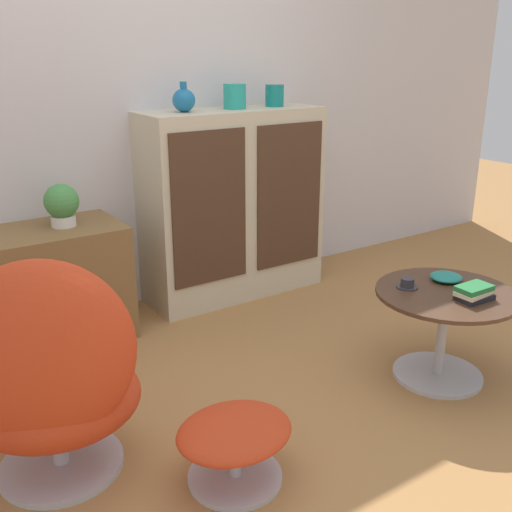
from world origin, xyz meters
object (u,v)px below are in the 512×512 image
at_px(book_stack, 474,293).
at_px(bowl, 446,277).
at_px(vase_inner_left, 235,96).
at_px(sideboard, 234,205).
at_px(egg_chair, 48,378).
at_px(vase_leftmost, 184,100).
at_px(ottoman, 235,439).
at_px(teacup, 407,284).
at_px(tv_console, 58,284).
at_px(coffee_table, 443,321).
at_px(potted_plant, 62,204).
at_px(vase_inner_right, 275,96).

xyz_separation_m(book_stack, bowl, (0.08, 0.22, -0.01)).
bearing_deg(vase_inner_left, sideboard, -168.34).
bearing_deg(egg_chair, vase_inner_left, 37.63).
height_order(vase_leftmost, vase_inner_left, vase_leftmost).
relative_size(ottoman, bowl, 2.86).
height_order(book_stack, bowl, book_stack).
bearing_deg(vase_leftmost, sideboard, -0.73).
relative_size(vase_leftmost, teacup, 1.65).
xyz_separation_m(sideboard, book_stack, (0.26, -1.54, -0.10)).
xyz_separation_m(tv_console, coffee_table, (1.32, -1.38, -0.02)).
xyz_separation_m(egg_chair, vase_leftmost, (1.14, 1.13, 0.79)).
distance_m(vase_inner_left, bowl, 1.55).
relative_size(egg_chair, vase_inner_left, 6.08).
bearing_deg(egg_chair, sideboard, 37.89).
xyz_separation_m(egg_chair, coffee_table, (1.67, -0.29, -0.12)).
xyz_separation_m(sideboard, egg_chair, (-1.44, -1.12, -0.16)).
xyz_separation_m(sideboard, vase_leftmost, (-0.31, 0.00, 0.63)).
height_order(potted_plant, book_stack, potted_plant).
bearing_deg(coffee_table, bowl, 40.56).
bearing_deg(egg_chair, bowl, -6.38).
xyz_separation_m(ottoman, potted_plant, (-0.10, 1.45, 0.55)).
bearing_deg(potted_plant, sideboard, 1.85).
bearing_deg(book_stack, sideboard, 99.44).
height_order(tv_console, vase_inner_right, vase_inner_right).
distance_m(coffee_table, teacup, 0.24).
bearing_deg(ottoman, tv_console, 96.37).
bearing_deg(sideboard, bowl, -75.58).
distance_m(egg_chair, book_stack, 1.75).
height_order(vase_leftmost, bowl, vase_leftmost).
bearing_deg(potted_plant, bowl, -43.27).
height_order(sideboard, vase_leftmost, vase_leftmost).
xyz_separation_m(ottoman, teacup, (1.05, 0.20, 0.28)).
xyz_separation_m(sideboard, ottoman, (-0.93, -1.48, -0.39)).
relative_size(egg_chair, coffee_table, 1.37).
distance_m(vase_inner_right, teacup, 1.49).
distance_m(sideboard, vase_inner_right, 0.69).
bearing_deg(vase_inner_right, potted_plant, -178.40).
xyz_separation_m(egg_chair, vase_inner_left, (1.46, 1.13, 0.79)).
distance_m(vase_leftmost, bowl, 1.65).
height_order(ottoman, coffee_table, coffee_table).
bearing_deg(potted_plant, tv_console, -179.48).
xyz_separation_m(vase_inner_left, bowl, (0.32, -1.32, -0.75)).
distance_m(vase_inner_right, potted_plant, 1.41).
bearing_deg(egg_chair, ottoman, -34.97).
relative_size(coffee_table, vase_leftmost, 3.89).
height_order(potted_plant, teacup, potted_plant).
bearing_deg(sideboard, potted_plant, -178.15).
xyz_separation_m(ottoman, vase_inner_right, (1.23, 1.48, 1.02)).
relative_size(potted_plant, book_stack, 1.28).
distance_m(sideboard, tv_console, 1.12).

